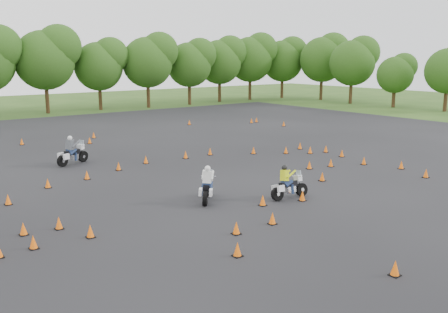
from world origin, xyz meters
TOP-DOWN VIEW (x-y plane):
  - ground at (0.00, 0.00)m, footprint 140.00×140.00m
  - asphalt_pad at (0.00, 6.00)m, footprint 62.00×62.00m
  - treeline at (1.49, 35.32)m, footprint 87.37×32.19m
  - traffic_cones at (-0.15, 5.52)m, footprint 36.28×33.29m
  - rider_grey at (-4.97, 12.33)m, footprint 2.35×1.49m
  - rider_yellow at (0.14, -0.75)m, footprint 2.04×0.78m
  - rider_white at (-3.05, 1.25)m, footprint 1.87×2.03m

SIDE VIEW (x-z plane):
  - ground at x=0.00m, z-range 0.00..0.00m
  - asphalt_pad at x=0.00m, z-range 0.01..0.01m
  - traffic_cones at x=-0.15m, z-range 0.01..0.46m
  - rider_yellow at x=0.14m, z-range 0.00..1.55m
  - rider_white at x=-3.05m, z-range 0.00..1.64m
  - rider_grey at x=-4.97m, z-range 0.00..1.75m
  - treeline at x=1.49m, z-range -0.46..9.79m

